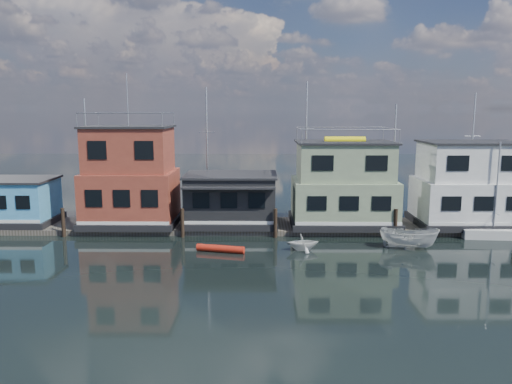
{
  "coord_description": "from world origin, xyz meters",
  "views": [
    {
      "loc": [
        1.9,
        -27.32,
        9.57
      ],
      "look_at": [
        1.52,
        12.0,
        3.0
      ],
      "focal_mm": 35.0,
      "sensor_mm": 36.0,
      "label": 1
    }
  ],
  "objects_px": {
    "houseboat_green": "(344,185)",
    "day_sailer": "(493,232)",
    "houseboat_blue": "(14,201)",
    "motorboat": "(409,238)",
    "houseboat_white": "(469,186)",
    "houseboat_dark": "(231,199)",
    "dinghy_white": "(303,242)",
    "houseboat_red": "(131,178)",
    "red_kayak": "(220,249)"
  },
  "relations": [
    {
      "from": "houseboat_red",
      "to": "day_sailer",
      "type": "bearing_deg",
      "value": -5.74
    },
    {
      "from": "motorboat",
      "to": "red_kayak",
      "type": "distance_m",
      "value": 13.02
    },
    {
      "from": "dinghy_white",
      "to": "houseboat_white",
      "type": "bearing_deg",
      "value": -73.19
    },
    {
      "from": "dinghy_white",
      "to": "red_kayak",
      "type": "bearing_deg",
      "value": 87.56
    },
    {
      "from": "motorboat",
      "to": "red_kayak",
      "type": "xyz_separation_m",
      "value": [
        -12.97,
        -0.96,
        -0.52
      ]
    },
    {
      "from": "houseboat_blue",
      "to": "day_sailer",
      "type": "relative_size",
      "value": 0.89
    },
    {
      "from": "houseboat_green",
      "to": "motorboat",
      "type": "relative_size",
      "value": 2.12
    },
    {
      "from": "houseboat_dark",
      "to": "houseboat_white",
      "type": "distance_m",
      "value": 19.03
    },
    {
      "from": "houseboat_dark",
      "to": "houseboat_white",
      "type": "bearing_deg",
      "value": 0.06
    },
    {
      "from": "houseboat_dark",
      "to": "dinghy_white",
      "type": "height_order",
      "value": "houseboat_dark"
    },
    {
      "from": "houseboat_green",
      "to": "houseboat_white",
      "type": "xyz_separation_m",
      "value": [
        10.0,
        -0.0,
        -0.01
      ]
    },
    {
      "from": "houseboat_blue",
      "to": "houseboat_green",
      "type": "distance_m",
      "value": 26.53
    },
    {
      "from": "dinghy_white",
      "to": "red_kayak",
      "type": "relative_size",
      "value": 0.67
    },
    {
      "from": "day_sailer",
      "to": "red_kayak",
      "type": "distance_m",
      "value": 20.56
    },
    {
      "from": "houseboat_white",
      "to": "red_kayak",
      "type": "relative_size",
      "value": 2.54
    },
    {
      "from": "houseboat_blue",
      "to": "motorboat",
      "type": "xyz_separation_m",
      "value": [
        30.15,
        -5.8,
        -1.44
      ]
    },
    {
      "from": "houseboat_dark",
      "to": "red_kayak",
      "type": "xyz_separation_m",
      "value": [
        -0.32,
        -6.75,
        -2.17
      ]
    },
    {
      "from": "houseboat_dark",
      "to": "red_kayak",
      "type": "distance_m",
      "value": 7.09
    },
    {
      "from": "houseboat_green",
      "to": "day_sailer",
      "type": "distance_m",
      "value": 11.63
    },
    {
      "from": "houseboat_dark",
      "to": "motorboat",
      "type": "distance_m",
      "value": 14.01
    },
    {
      "from": "houseboat_dark",
      "to": "motorboat",
      "type": "bearing_deg",
      "value": -24.57
    },
    {
      "from": "houseboat_blue",
      "to": "motorboat",
      "type": "distance_m",
      "value": 30.74
    },
    {
      "from": "day_sailer",
      "to": "motorboat",
      "type": "bearing_deg",
      "value": -152.79
    },
    {
      "from": "red_kayak",
      "to": "motorboat",
      "type": "bearing_deg",
      "value": 17.37
    },
    {
      "from": "houseboat_blue",
      "to": "day_sailer",
      "type": "xyz_separation_m",
      "value": [
        37.35,
        -2.8,
        -1.78
      ]
    },
    {
      "from": "houseboat_white",
      "to": "motorboat",
      "type": "xyz_separation_m",
      "value": [
        -6.35,
        -5.8,
        -2.77
      ]
    },
    {
      "from": "houseboat_white",
      "to": "motorboat",
      "type": "distance_m",
      "value": 9.04
    },
    {
      "from": "houseboat_dark",
      "to": "dinghy_white",
      "type": "xyz_separation_m",
      "value": [
        5.27,
        -6.23,
        -1.83
      ]
    },
    {
      "from": "houseboat_green",
      "to": "houseboat_dark",
      "type": "bearing_deg",
      "value": -179.88
    },
    {
      "from": "houseboat_green",
      "to": "day_sailer",
      "type": "bearing_deg",
      "value": -14.47
    },
    {
      "from": "dinghy_white",
      "to": "motorboat",
      "type": "xyz_separation_m",
      "value": [
        7.38,
        0.45,
        0.18
      ]
    },
    {
      "from": "houseboat_red",
      "to": "dinghy_white",
      "type": "relative_size",
      "value": 5.37
    },
    {
      "from": "houseboat_red",
      "to": "houseboat_dark",
      "type": "relative_size",
      "value": 1.6
    },
    {
      "from": "houseboat_red",
      "to": "red_kayak",
      "type": "distance_m",
      "value": 10.94
    },
    {
      "from": "dinghy_white",
      "to": "houseboat_green",
      "type": "bearing_deg",
      "value": -38.49
    },
    {
      "from": "houseboat_blue",
      "to": "red_kayak",
      "type": "xyz_separation_m",
      "value": [
        17.18,
        -6.77,
        -1.96
      ]
    },
    {
      "from": "houseboat_green",
      "to": "houseboat_white",
      "type": "relative_size",
      "value": 1.0
    },
    {
      "from": "houseboat_blue",
      "to": "red_kayak",
      "type": "height_order",
      "value": "houseboat_blue"
    },
    {
      "from": "houseboat_white",
      "to": "dinghy_white",
      "type": "height_order",
      "value": "houseboat_white"
    },
    {
      "from": "motorboat",
      "to": "day_sailer",
      "type": "height_order",
      "value": "day_sailer"
    },
    {
      "from": "houseboat_red",
      "to": "red_kayak",
      "type": "relative_size",
      "value": 3.58
    },
    {
      "from": "houseboat_blue",
      "to": "day_sailer",
      "type": "distance_m",
      "value": 37.49
    },
    {
      "from": "houseboat_red",
      "to": "dinghy_white",
      "type": "bearing_deg",
      "value": -25.23
    },
    {
      "from": "houseboat_white",
      "to": "houseboat_green",
      "type": "bearing_deg",
      "value": 180.0
    },
    {
      "from": "houseboat_dark",
      "to": "motorboat",
      "type": "xyz_separation_m",
      "value": [
        12.65,
        -5.78,
        -1.65
      ]
    },
    {
      "from": "houseboat_green",
      "to": "motorboat",
      "type": "xyz_separation_m",
      "value": [
        3.65,
        -5.8,
        -2.78
      ]
    },
    {
      "from": "houseboat_dark",
      "to": "houseboat_green",
      "type": "distance_m",
      "value": 9.07
    },
    {
      "from": "dinghy_white",
      "to": "day_sailer",
      "type": "height_order",
      "value": "day_sailer"
    },
    {
      "from": "houseboat_green",
      "to": "day_sailer",
      "type": "xyz_separation_m",
      "value": [
        10.85,
        -2.8,
        -3.13
      ]
    },
    {
      "from": "dinghy_white",
      "to": "red_kayak",
      "type": "distance_m",
      "value": 5.62
    }
  ]
}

